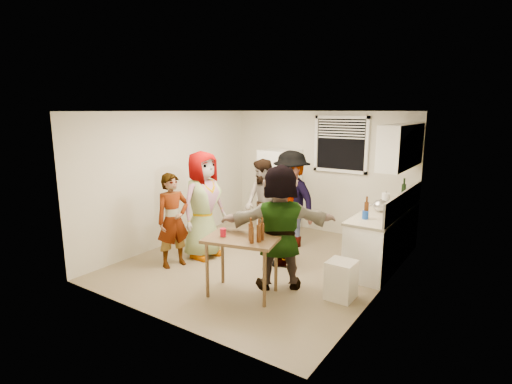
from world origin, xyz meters
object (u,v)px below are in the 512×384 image
Objects in this scene: guest_black at (284,264)px; beer_bottle_counter at (366,219)px; refrigerator at (280,190)px; kettle at (380,212)px; red_cup at (223,236)px; serving_table at (242,294)px; guest_back_left at (263,246)px; wine_bottle at (403,201)px; guest_stripe at (175,265)px; guest_back_right at (290,246)px; guest_orange at (279,286)px; beer_bottle_table at (252,243)px; blue_cup at (365,219)px; trash_bin at (341,281)px; guest_grey at (205,256)px.

beer_bottle_counter is at bearing 89.47° from guest_black.
kettle is (2.40, -0.85, 0.05)m from refrigerator.
red_cup is 0.07× the size of guest_black.
serving_table is 0.59× the size of guest_back_left.
wine_bottle is at bearing 84.61° from beer_bottle_counter.
kettle is 2.63m from serving_table.
guest_stripe is 0.85× the size of guest_back_right.
guest_orange is at bearing -128.37° from beer_bottle_counter.
refrigerator reaches higher than guest_orange.
refrigerator is 2.22m from guest_black.
beer_bottle_table is at bearing -108.11° from wine_bottle.
guest_orange is at bearing 84.31° from beer_bottle_table.
refrigerator is 1.10× the size of guest_stripe.
serving_table is (-1.17, -1.57, -0.90)m from blue_cup.
serving_table reaches higher than guest_black.
guest_orange is (-1.02, -2.69, -0.90)m from wine_bottle.
kettle is 3.48m from guest_stripe.
trash_bin is 0.34× the size of guest_stripe.
kettle is 0.85× the size of wine_bottle.
beer_bottle_counter is 3.17m from guest_stripe.
refrigerator is 2.75m from blue_cup.
red_cup reaches higher than serving_table.
blue_cup is 0.09× the size of guest_black.
refrigerator is 3.40m from trash_bin.
guest_stripe is (-1.30, 0.33, -0.82)m from red_cup.
guest_back_left is at bearing 107.05° from red_cup.
kettle is 1.80m from guest_black.
blue_cup is (-0.00, -0.02, 0.00)m from beer_bottle_counter.
refrigerator reaches higher than guest_back_left.
serving_table reaches higher than guest_back_left.
kettle is 0.56m from beer_bottle_counter.
red_cup is at bearing -129.77° from beer_bottle_counter.
kettle is 2.32× the size of red_cup.
guest_back_right is (-1.58, 0.52, -0.90)m from beer_bottle_counter.
guest_black is at bearing 102.46° from beer_bottle_table.
serving_table is 0.58m from guest_orange.
guest_grey is (-2.60, 0.18, -0.25)m from trash_bin.
serving_table is at bearing -41.21° from guest_back_left.
kettle is at bearing 66.63° from beer_bottle_table.
red_cup is at bearing -140.86° from kettle.
guest_black is (-1.29, -0.88, -0.90)m from kettle.
refrigerator is 3.34m from serving_table.
red_cup is at bearing 11.23° from guest_orange.
wine_bottle is 2.70m from guest_back_left.
kettle is 0.17× the size of guest_black.
guest_stripe is (-2.71, -1.37, -0.90)m from beer_bottle_counter.
guest_black is at bearing -126.01° from wine_bottle.
serving_table is (1.18, -3.00, -0.85)m from refrigerator.
wine_bottle reaches higher than beer_bottle_table.
beer_bottle_counter is 0.17× the size of guest_stripe.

